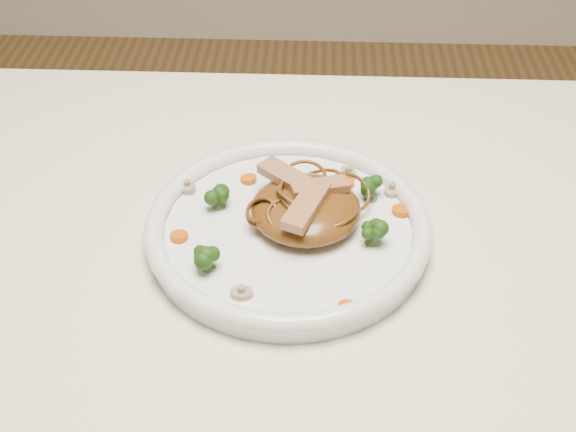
{
  "coord_description": "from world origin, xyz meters",
  "views": [
    {
      "loc": [
        0.01,
        -0.49,
        1.25
      ],
      "look_at": [
        -0.02,
        0.06,
        0.78
      ],
      "focal_mm": 46.1,
      "sensor_mm": 36.0,
      "label": 1
    }
  ],
  "objects": [
    {
      "name": "table",
      "position": [
        0.0,
        0.0,
        0.65
      ],
      "size": [
        1.2,
        0.8,
        0.75
      ],
      "color": "beige",
      "rests_on": "ground"
    },
    {
      "name": "plate",
      "position": [
        -0.02,
        0.06,
        0.76
      ],
      "size": [
        0.32,
        0.32,
        0.02
      ],
      "primitive_type": "cylinder",
      "rotation": [
        0.0,
        0.0,
        0.14
      ],
      "color": "white",
      "rests_on": "table"
    },
    {
      "name": "noodle_mound",
      "position": [
        0.0,
        0.07,
        0.78
      ],
      "size": [
        0.14,
        0.14,
        0.04
      ],
      "primitive_type": "ellipsoid",
      "rotation": [
        0.0,
        0.0,
        -0.29
      ],
      "color": "#5B3A11",
      "rests_on": "plate"
    },
    {
      "name": "chicken_a",
      "position": [
        0.01,
        0.09,
        0.8
      ],
      "size": [
        0.06,
        0.04,
        0.01
      ],
      "primitive_type": "cube",
      "rotation": [
        0.0,
        0.0,
        0.35
      ],
      "color": "tan",
      "rests_on": "noodle_mound"
    },
    {
      "name": "chicken_b",
      "position": [
        -0.02,
        0.1,
        0.8
      ],
      "size": [
        0.07,
        0.06,
        0.01
      ],
      "primitive_type": "cube",
      "rotation": [
        0.0,
        0.0,
        2.39
      ],
      "color": "tan",
      "rests_on": "noodle_mound"
    },
    {
      "name": "chicken_c",
      "position": [
        0.0,
        0.05,
        0.8
      ],
      "size": [
        0.05,
        0.08,
        0.01
      ],
      "primitive_type": "cube",
      "rotation": [
        0.0,
        0.0,
        4.33
      ],
      "color": "tan",
      "rests_on": "noodle_mound"
    },
    {
      "name": "broccoli_0",
      "position": [
        0.07,
        0.11,
        0.78
      ],
      "size": [
        0.02,
        0.02,
        0.03
      ],
      "primitive_type": null,
      "rotation": [
        0.0,
        0.0,
        -0.01
      ],
      "color": "#20480F",
      "rests_on": "plate"
    },
    {
      "name": "broccoli_1",
      "position": [
        -0.09,
        0.09,
        0.78
      ],
      "size": [
        0.03,
        0.03,
        0.03
      ],
      "primitive_type": null,
      "rotation": [
        0.0,
        0.0,
        -0.25
      ],
      "color": "#20480F",
      "rests_on": "plate"
    },
    {
      "name": "broccoli_2",
      "position": [
        -0.09,
        0.0,
        0.78
      ],
      "size": [
        0.03,
        0.03,
        0.03
      ],
      "primitive_type": null,
      "rotation": [
        0.0,
        0.0,
        -0.43
      ],
      "color": "#20480F",
      "rests_on": "plate"
    },
    {
      "name": "broccoli_3",
      "position": [
        0.07,
        0.04,
        0.78
      ],
      "size": [
        0.04,
        0.04,
        0.03
      ],
      "primitive_type": null,
      "rotation": [
        0.0,
        0.0,
        -0.29
      ],
      "color": "#20480F",
      "rests_on": "plate"
    },
    {
      "name": "carrot_0",
      "position": [
        0.04,
        0.14,
        0.77
      ],
      "size": [
        0.02,
        0.02,
        0.0
      ],
      "primitive_type": "cylinder",
      "rotation": [
        0.0,
        0.0,
        0.21
      ],
      "color": "#E05908",
      "rests_on": "plate"
    },
    {
      "name": "carrot_1",
      "position": [
        -0.12,
        0.04,
        0.77
      ],
      "size": [
        0.02,
        0.02,
        0.0
      ],
      "primitive_type": "cylinder",
      "rotation": [
        0.0,
        0.0,
        -0.36
      ],
      "color": "#E05908",
      "rests_on": "plate"
    },
    {
      "name": "carrot_2",
      "position": [
        0.1,
        0.09,
        0.77
      ],
      "size": [
        0.02,
        0.02,
        0.0
      ],
      "primitive_type": "cylinder",
      "rotation": [
        0.0,
        0.0,
        -0.01
      ],
      "color": "#E05908",
      "rests_on": "plate"
    },
    {
      "name": "carrot_3",
      "position": [
        -0.06,
        0.14,
        0.77
      ],
      "size": [
        0.02,
        0.02,
        0.0
      ],
      "primitive_type": "cylinder",
      "rotation": [
        0.0,
        0.0,
        0.44
      ],
      "color": "#E05908",
      "rests_on": "plate"
    },
    {
      "name": "carrot_4",
      "position": [
        0.04,
        -0.05,
        0.77
      ],
      "size": [
        0.02,
        0.02,
        0.0
      ],
      "primitive_type": "cylinder",
      "rotation": [
        0.0,
        0.0,
        -0.14
      ],
      "color": "#E05908",
      "rests_on": "plate"
    },
    {
      "name": "mushroom_0",
      "position": [
        -0.05,
        -0.03,
        0.77
      ],
      "size": [
        0.02,
        0.02,
        0.01
      ],
      "primitive_type": "cylinder",
      "rotation": [
        0.0,
        0.0,
        0.02
      ],
      "color": "tan",
      "rests_on": "plate"
    },
    {
      "name": "mushroom_1",
      "position": [
        0.09,
        0.13,
        0.77
      ],
      "size": [
        0.03,
        0.03,
        0.01
      ],
      "primitive_type": "cylinder",
      "rotation": [
        0.0,
        0.0,
        1.29
      ],
      "color": "tan",
      "rests_on": "plate"
    },
    {
      "name": "mushroom_2",
      "position": [
        -0.13,
        0.12,
        0.77
      ],
      "size": [
        0.03,
        0.03,
        0.01
      ],
      "primitive_type": "cylinder",
      "rotation": [
        0.0,
        0.0,
        -1.13
      ],
      "color": "tan",
      "rests_on": "plate"
    },
    {
      "name": "mushroom_3",
      "position": [
        0.05,
        0.15,
        0.77
      ],
      "size": [
        0.03,
        0.03,
        0.01
      ],
      "primitive_type": "cylinder",
      "rotation": [
        0.0,
        0.0,
        1.86
      ],
      "color": "tan",
      "rests_on": "plate"
    }
  ]
}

